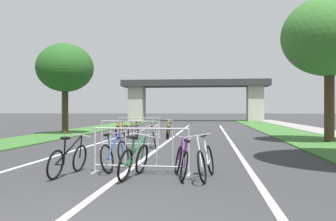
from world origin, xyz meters
TOP-DOWN VIEW (x-y plane):
  - grass_verge_left at (-6.72, 21.66)m, footprint 2.94×52.95m
  - grass_verge_right at (6.72, 21.66)m, footprint 2.94×52.95m
  - sidewalk_path_right at (9.33, 21.66)m, footprint 2.28×52.95m
  - lane_stripe_center at (0.00, 15.32)m, footprint 0.14×30.64m
  - lane_stripe_right_lane at (2.89, 15.32)m, footprint 0.14×30.64m
  - lane_stripe_left_lane at (-2.89, 15.32)m, footprint 0.14×30.64m
  - overpass_bridge at (0.00, 43.76)m, footprint 19.08×3.69m
  - tree_left_maple_mid at (-6.61, 16.86)m, footprint 3.37×3.37m
  - tree_right_oak_near at (7.17, 12.89)m, footprint 4.15×4.15m
  - crowd_barrier_nearest at (0.39, 4.30)m, footprint 2.24×0.51m
  - crowd_barrier_second at (-1.05, 9.53)m, footprint 2.24×0.52m
  - crowd_barrier_third at (-1.73, 14.77)m, footprint 2.23×0.49m
  - bicycle_red_0 at (-2.78, 15.17)m, footprint 0.44×1.73m
  - bicycle_yellow_1 at (-0.14, 14.19)m, footprint 0.47×1.61m
  - bicycle_blue_2 at (-0.33, 4.75)m, footprint 0.46×1.71m
  - bicycle_purple_3 at (1.33, 3.95)m, footprint 0.48×1.60m
  - bicycle_silver_4 at (-0.19, 10.01)m, footprint 0.63×1.62m
  - bicycle_teal_5 at (-1.67, 14.18)m, footprint 0.53×1.64m
  - bicycle_black_6 at (-1.17, 3.92)m, footprint 0.54×1.69m
  - bicycle_orange_7 at (-2.51, 14.35)m, footprint 0.62×1.74m
  - bicycle_green_8 at (0.33, 3.82)m, footprint 0.63×1.65m
  - bicycle_white_9 at (1.85, 3.88)m, footprint 0.66×1.69m
  - bicycle_red_10 at (-2.07, 15.12)m, footprint 0.51×1.59m

SIDE VIEW (x-z plane):
  - lane_stripe_center at x=0.00m, z-range 0.00..0.01m
  - lane_stripe_right_lane at x=2.89m, z-range 0.00..0.01m
  - lane_stripe_left_lane at x=-2.89m, z-range 0.00..0.01m
  - grass_verge_left at x=-6.72m, z-range 0.00..0.05m
  - grass_verge_right at x=6.72m, z-range 0.00..0.05m
  - sidewalk_path_right at x=9.33m, z-range 0.00..0.08m
  - bicycle_red_10 at x=-2.07m, z-range -0.08..0.79m
  - bicycle_red_0 at x=-2.78m, z-range -0.08..0.79m
  - bicycle_black_6 at x=-1.17m, z-range -0.09..0.81m
  - bicycle_purple_3 at x=1.33m, z-range -0.08..0.80m
  - bicycle_silver_4 at x=-0.19m, z-range -0.08..0.81m
  - bicycle_yellow_1 at x=-0.14m, z-range -0.13..0.86m
  - bicycle_teal_5 at x=-1.67m, z-range -0.11..0.84m
  - bicycle_green_8 at x=0.33m, z-range -0.09..0.84m
  - bicycle_orange_7 at x=-2.51m, z-range -0.09..0.84m
  - bicycle_blue_2 at x=-0.33m, z-range -0.09..0.84m
  - bicycle_white_9 at x=1.85m, z-range -0.12..0.88m
  - crowd_barrier_nearest at x=0.39m, z-range -0.01..1.04m
  - crowd_barrier_second at x=-1.05m, z-range -0.01..1.04m
  - crowd_barrier_third at x=-1.73m, z-range -0.01..1.04m
  - overpass_bridge at x=0.00m, z-range 1.13..6.48m
  - tree_left_maple_mid at x=-6.61m, z-range 1.23..6.63m
  - tree_right_oak_near at x=7.17m, z-range 1.44..7.92m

